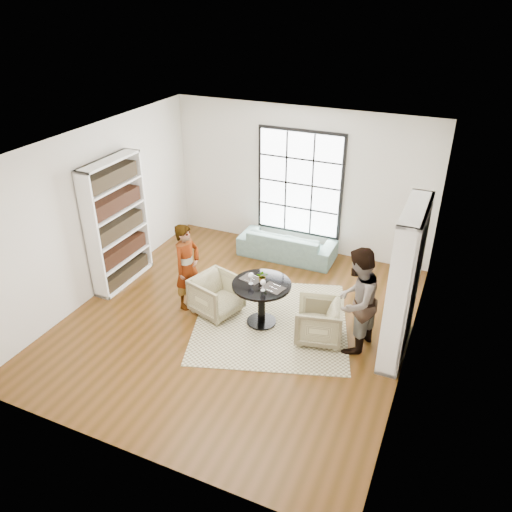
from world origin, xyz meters
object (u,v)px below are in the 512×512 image
at_px(sofa, 287,244).
at_px(armchair_left, 217,295).
at_px(person_left, 187,267).
at_px(person_right, 356,301).
at_px(pedestal_table, 262,295).
at_px(wine_glass_right, 263,283).
at_px(flower_centerpiece, 263,276).
at_px(armchair_right, 319,321).
at_px(wine_glass_left, 251,276).

relative_size(sofa, armchair_left, 2.65).
bearing_deg(person_left, person_right, -80.61).
bearing_deg(person_left, pedestal_table, -80.01).
bearing_deg(sofa, wine_glass_right, 101.38).
xyz_separation_m(person_left, wine_glass_right, (1.48, -0.16, 0.14)).
xyz_separation_m(pedestal_table, flower_centerpiece, (-0.01, 0.06, 0.31)).
relative_size(sofa, armchair_right, 2.70).
bearing_deg(armchair_left, person_right, -73.11).
height_order(sofa, person_left, person_left).
distance_m(person_left, person_right, 2.93).
height_order(person_right, wine_glass_left, person_right).
height_order(person_left, person_right, person_right).
bearing_deg(armchair_right, wine_glass_right, -92.81).
bearing_deg(wine_glass_right, person_right, 6.35).
distance_m(armchair_left, wine_glass_right, 1.10).
distance_m(wine_glass_left, wine_glass_right, 0.28).
bearing_deg(armchair_left, pedestal_table, -72.12).
relative_size(pedestal_table, flower_centerpiece, 4.75).
distance_m(person_right, wine_glass_left, 1.71).
height_order(pedestal_table, wine_glass_right, wine_glass_right).
xyz_separation_m(armchair_right, flower_centerpiece, (-1.00, 0.08, 0.54)).
relative_size(pedestal_table, sofa, 0.49).
bearing_deg(flower_centerpiece, armchair_left, -174.73).
xyz_separation_m(sofa, wine_glass_left, (0.27, -2.43, 0.63)).
distance_m(person_left, flower_centerpiece, 1.38).
distance_m(armchair_right, person_left, 2.42).
xyz_separation_m(armchair_left, person_right, (2.37, -0.00, 0.52)).
distance_m(sofa, wine_glass_right, 2.66).
distance_m(person_right, wine_glass_right, 1.46).
xyz_separation_m(pedestal_table, wine_glass_right, (0.10, -0.18, 0.35)).
relative_size(armchair_left, wine_glass_left, 3.65).
bearing_deg(sofa, armchair_left, 80.09).
distance_m(sofa, flower_centerpiece, 2.41).
bearing_deg(armchair_left, person_left, 106.94).
distance_m(armchair_right, flower_centerpiece, 1.14).
bearing_deg(pedestal_table, armchair_right, -0.91).
xyz_separation_m(armchair_right, wine_glass_left, (-1.15, -0.05, 0.59)).
distance_m(armchair_left, armchair_right, 1.82).
relative_size(armchair_right, flower_centerpiece, 3.60).
distance_m(pedestal_table, person_left, 1.40).
relative_size(sofa, person_right, 1.15).
bearing_deg(armchair_right, pedestal_table, -103.89).
relative_size(pedestal_table, wine_glass_left, 4.72).
bearing_deg(flower_centerpiece, person_right, -2.86).
bearing_deg(armchair_left, wine_glass_right, -83.07).
relative_size(armchair_right, wine_glass_right, 3.73).
height_order(person_left, wine_glass_left, person_left).
relative_size(pedestal_table, wine_glass_right, 4.92).
distance_m(pedestal_table, wine_glass_left, 0.40).
xyz_separation_m(pedestal_table, armchair_left, (-0.83, -0.01, -0.22)).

